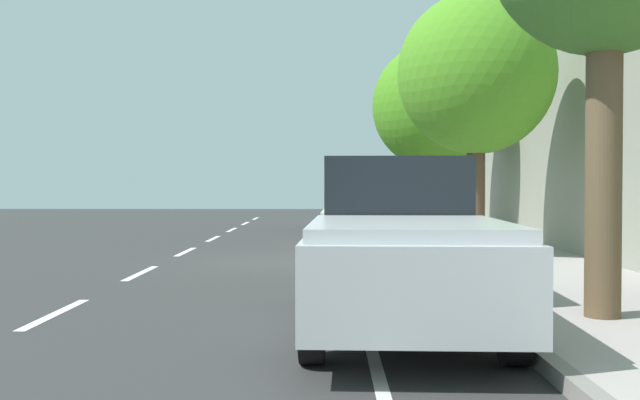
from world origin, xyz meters
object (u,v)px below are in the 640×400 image
at_px(street_tree_mid_block, 476,75).
at_px(street_tree_far_end, 436,106).
at_px(cyclist_with_backpack, 433,226).
at_px(parked_sedan_white_second, 355,216).
at_px(fire_hydrant, 430,230).
at_px(parked_sedan_black_mid, 352,208).
at_px(parked_pickup_silver_nearest, 400,248).
at_px(bicycle_at_curb, 416,259).

bearing_deg(street_tree_mid_block, street_tree_far_end, 90.00).
xyz_separation_m(cyclist_with_backpack, street_tree_mid_block, (1.38, 3.60, 2.90)).
bearing_deg(street_tree_mid_block, parked_sedan_white_second, 115.28).
bearing_deg(cyclist_with_backpack, fire_hydrant, 82.72).
relative_size(cyclist_with_backpack, street_tree_mid_block, 0.30).
relative_size(street_tree_far_end, fire_hydrant, 6.52).
bearing_deg(parked_sedan_white_second, fire_hydrant, -63.68).
xyz_separation_m(parked_sedan_white_second, parked_sedan_black_mid, (0.10, 6.17, 0.00)).
bearing_deg(fire_hydrant, parked_sedan_white_second, 116.32).
relative_size(parked_pickup_silver_nearest, bicycle_at_curb, 3.39).
height_order(parked_sedan_black_mid, bicycle_at_curb, parked_sedan_black_mid).
height_order(parked_pickup_silver_nearest, fire_hydrant, parked_pickup_silver_nearest).
relative_size(parked_sedan_white_second, street_tree_mid_block, 0.82).
bearing_deg(bicycle_at_curb, parked_sedan_white_second, 95.01).
bearing_deg(street_tree_mid_block, bicycle_at_curb, -117.05).
distance_m(parked_sedan_white_second, street_tree_mid_block, 6.23).
xyz_separation_m(parked_pickup_silver_nearest, parked_sedan_black_mid, (0.01, 17.95, -0.15)).
height_order(parked_sedan_white_second, street_tree_far_end, street_tree_far_end).
xyz_separation_m(street_tree_far_end, fire_hydrant, (-0.71, -4.13, -3.24)).
xyz_separation_m(parked_pickup_silver_nearest, street_tree_mid_block, (2.22, 6.90, 2.97)).
bearing_deg(cyclist_with_backpack, street_tree_far_end, 81.65).
height_order(street_tree_mid_block, fire_hydrant, street_tree_mid_block).
xyz_separation_m(parked_sedan_white_second, street_tree_far_end, (2.30, 0.90, 3.06)).
bearing_deg(fire_hydrant, bicycle_at_curb, -100.60).
xyz_separation_m(parked_pickup_silver_nearest, cyclist_with_backpack, (0.84, 3.31, 0.07)).
relative_size(bicycle_at_curb, fire_hydrant, 1.88).
distance_m(parked_pickup_silver_nearest, bicycle_at_curb, 3.85).
relative_size(parked_sedan_white_second, bicycle_at_curb, 2.81).
relative_size(bicycle_at_curb, street_tree_mid_block, 0.29).
xyz_separation_m(street_tree_mid_block, street_tree_far_end, (-0.00, 5.78, -0.05)).
height_order(parked_sedan_white_second, street_tree_mid_block, street_tree_mid_block).
bearing_deg(cyclist_with_backpack, bicycle_at_curb, 116.01).
xyz_separation_m(parked_pickup_silver_nearest, parked_sedan_white_second, (-0.08, 11.78, -0.15)).
distance_m(parked_sedan_black_mid, street_tree_far_end, 6.48).
xyz_separation_m(parked_sedan_white_second, bicycle_at_curb, (0.70, -8.01, -0.37)).
xyz_separation_m(parked_sedan_black_mid, street_tree_mid_block, (2.21, -11.05, 3.12)).
relative_size(bicycle_at_curb, cyclist_with_backpack, 0.98).
distance_m(parked_sedan_black_mid, cyclist_with_backpack, 14.67).
bearing_deg(cyclist_with_backpack, parked_pickup_silver_nearest, -104.31).
height_order(bicycle_at_curb, street_tree_far_end, street_tree_far_end).
height_order(parked_pickup_silver_nearest, bicycle_at_curb, parked_pickup_silver_nearest).
bearing_deg(parked_sedan_black_mid, bicycle_at_curb, -87.56).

